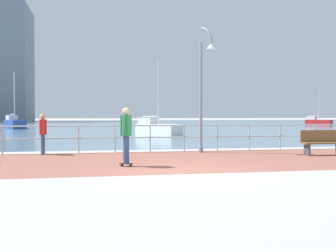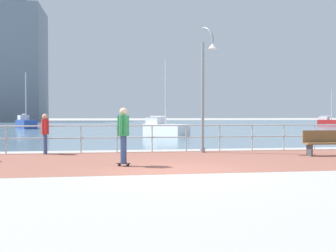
{
  "view_description": "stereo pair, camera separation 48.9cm",
  "coord_description": "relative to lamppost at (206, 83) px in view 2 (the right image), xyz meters",
  "views": [
    {
      "loc": [
        -2.21,
        -10.17,
        1.5
      ],
      "look_at": [
        0.32,
        3.3,
        1.1
      ],
      "focal_mm": 42.25,
      "sensor_mm": 36.0,
      "label": 1
    },
    {
      "loc": [
        -1.73,
        -10.26,
        1.5
      ],
      "look_at": [
        0.32,
        3.3,
        1.1
      ],
      "focal_mm": 42.25,
      "sensor_mm": 36.0,
      "label": 2
    }
  ],
  "objects": [
    {
      "name": "ground",
      "position": [
        -2.02,
        35.25,
        -2.72
      ],
      "size": [
        220.0,
        220.0,
        0.0
      ],
      "primitive_type": "plane",
      "color": "#ADAAA5"
    },
    {
      "name": "brick_paving",
      "position": [
        -2.02,
        -2.27,
        -2.71
      ],
      "size": [
        28.0,
        6.05,
        0.01
      ],
      "primitive_type": "cube",
      "color": "#935647",
      "rests_on": "ground"
    },
    {
      "name": "harbor_water",
      "position": [
        -2.02,
        45.75,
        -2.71
      ],
      "size": [
        180.0,
        88.0,
        0.0
      ],
      "primitive_type": "cube",
      "color": "slate",
      "rests_on": "ground"
    },
    {
      "name": "waterfront_railing",
      "position": [
        -2.02,
        0.75,
        -1.97
      ],
      "size": [
        25.25,
        0.06,
        1.09
      ],
      "color": "#B2BCC1",
      "rests_on": "ground"
    },
    {
      "name": "lamppost",
      "position": [
        0.0,
        0.0,
        0.0
      ],
      "size": [
        0.54,
        0.75,
        4.91
      ],
      "color": "gray",
      "rests_on": "ground"
    },
    {
      "name": "skateboarder",
      "position": [
        -3.32,
        -3.54,
        -1.7
      ],
      "size": [
        0.41,
        0.55,
        1.7
      ],
      "color": "black",
      "rests_on": "ground"
    },
    {
      "name": "bystander",
      "position": [
        -6.12,
        0.4,
        -1.83
      ],
      "size": [
        0.32,
        0.56,
        1.53
      ],
      "color": "#384C7A",
      "rests_on": "ground"
    },
    {
      "name": "park_bench",
      "position": [
        4.06,
        -1.67,
        -2.24
      ],
      "size": [
        1.6,
        0.46,
        0.92
      ],
      "color": "brown",
      "rests_on": "ground"
    },
    {
      "name": "sailboat_gray",
      "position": [
        0.19,
        12.81,
        -2.2
      ],
      "size": [
        3.04,
        3.86,
        5.36
      ],
      "color": "white",
      "rests_on": "ground"
    },
    {
      "name": "sailboat_teal",
      "position": [
        -12.57,
        29.34,
        -2.14
      ],
      "size": [
        2.95,
        4.47,
        6.04
      ],
      "color": "#284799",
      "rests_on": "ground"
    },
    {
      "name": "sailboat_red",
      "position": [
        26.81,
        35.87,
        -2.24
      ],
      "size": [
        2.98,
        3.57,
        5.04
      ],
      "color": "#B21E1E",
      "rests_on": "ground"
    },
    {
      "name": "tower_slate",
      "position": [
        -24.43,
        78.64,
        10.16
      ],
      "size": [
        12.24,
        13.74,
        27.42
      ],
      "color": "slate",
      "rests_on": "ground"
    }
  ]
}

